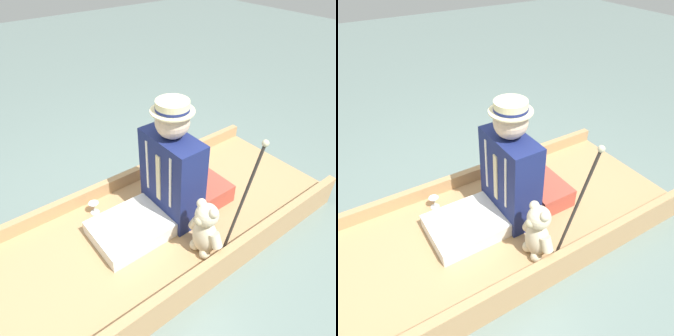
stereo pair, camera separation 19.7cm
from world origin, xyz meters
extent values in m
plane|color=slate|center=(0.00, 0.00, 0.00)|extent=(16.00, 16.00, 0.00)
cube|color=tan|center=(0.00, 0.00, 0.08)|extent=(1.16, 2.89, 0.15)
cube|color=tan|center=(-0.55, 0.00, 0.21)|extent=(0.06, 2.89, 0.11)
cube|color=tan|center=(0.55, 0.00, 0.21)|extent=(0.06, 2.89, 0.11)
cube|color=#B24738|center=(0.05, -0.52, 0.23)|extent=(0.43, 0.30, 0.15)
cube|color=white|center=(0.04, 0.18, 0.21)|extent=(0.43, 0.52, 0.11)
cube|color=navy|center=(0.04, -0.20, 0.49)|extent=(0.48, 0.23, 0.67)
cube|color=beige|center=(0.04, -0.08, 0.54)|extent=(0.04, 0.01, 0.37)
cube|color=white|center=(-0.10, -0.08, 0.57)|extent=(0.02, 0.01, 0.40)
cube|color=white|center=(0.17, -0.08, 0.57)|extent=(0.02, 0.01, 0.40)
sphere|color=beige|center=(0.04, -0.20, 0.94)|extent=(0.23, 0.23, 0.23)
cylinder|color=beige|center=(0.04, -0.20, 1.02)|extent=(0.28, 0.28, 0.01)
cylinder|color=beige|center=(0.04, -0.20, 1.05)|extent=(0.22, 0.22, 0.06)
cylinder|color=navy|center=(0.04, -0.20, 1.03)|extent=(0.22, 0.22, 0.02)
ellipsoid|color=beige|center=(-0.39, -0.14, 0.29)|extent=(0.18, 0.15, 0.27)
sphere|color=beige|center=(-0.39, -0.14, 0.48)|extent=(0.15, 0.15, 0.15)
sphere|color=tan|center=(-0.39, -0.08, 0.47)|extent=(0.06, 0.06, 0.06)
sphere|color=beige|center=(-0.44, -0.14, 0.54)|extent=(0.06, 0.06, 0.06)
sphere|color=beige|center=(-0.33, -0.14, 0.54)|extent=(0.06, 0.06, 0.06)
cylinder|color=beige|center=(-0.48, -0.14, 0.33)|extent=(0.10, 0.07, 0.12)
cylinder|color=beige|center=(-0.29, -0.14, 0.33)|extent=(0.10, 0.07, 0.12)
sphere|color=beige|center=(-0.44, -0.10, 0.19)|extent=(0.08, 0.08, 0.08)
sphere|color=beige|center=(-0.34, -0.10, 0.19)|extent=(0.08, 0.08, 0.08)
cylinder|color=silver|center=(0.39, 0.28, 0.16)|extent=(0.07, 0.07, 0.01)
cylinder|color=silver|center=(0.39, 0.28, 0.19)|extent=(0.01, 0.01, 0.06)
cone|color=silver|center=(0.39, 0.28, 0.23)|extent=(0.08, 0.08, 0.03)
cylinder|color=#2D2823|center=(-0.48, -0.35, 0.54)|extent=(0.02, 0.26, 0.78)
sphere|color=beige|center=(-0.48, -0.48, 0.93)|extent=(0.04, 0.04, 0.04)
camera|label=1|loc=(-1.40, 0.95, 1.93)|focal=35.00mm
camera|label=2|loc=(-1.51, 0.79, 1.93)|focal=35.00mm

